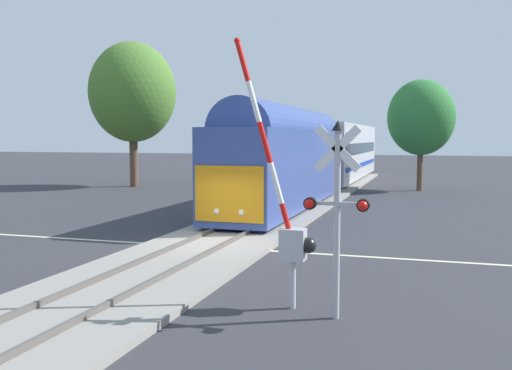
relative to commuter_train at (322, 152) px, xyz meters
name	(u,v)px	position (x,y,z in m)	size (l,w,h in m)	color
ground_plane	(211,247)	(0.00, -21.19, -2.79)	(220.00, 220.00, 0.00)	#333338
road_centre_stripe	(211,247)	(0.00, -21.19, -2.79)	(44.00, 0.20, 0.01)	beige
railway_track	(211,245)	(0.00, -21.19, -2.70)	(4.40, 80.00, 0.32)	gray
commuter_train	(322,152)	(0.00, 0.00, 0.00)	(3.04, 41.70, 5.16)	#384C93
crossing_gate_near	(288,222)	(4.28, -27.26, -0.85)	(1.90, 0.40, 6.03)	#B7B7BC
crossing_signal_mast	(337,199)	(5.43, -27.71, -0.25)	(1.36, 0.44, 4.17)	#B2B2B7
pine_left_background	(133,92)	(-14.91, 0.07, 4.52)	(6.68, 6.68, 11.19)	brown
elm_centre_background	(421,118)	(6.54, 3.03, 2.46)	(4.75, 4.75, 7.96)	brown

